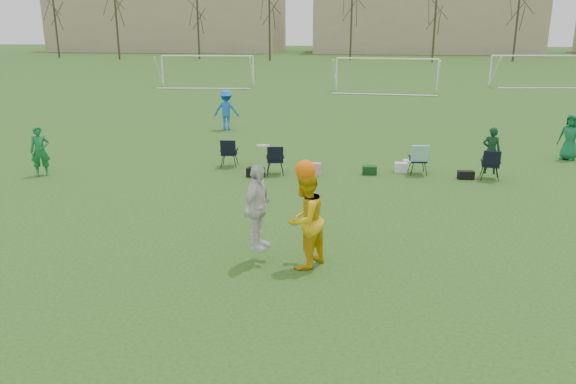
% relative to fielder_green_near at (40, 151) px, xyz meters
% --- Properties ---
extents(ground, '(260.00, 260.00, 0.00)m').
position_rel_fielder_green_near_xyz_m(ground, '(7.66, -6.23, -0.81)').
color(ground, '#234B17').
rests_on(ground, ground).
extents(fielder_green_near, '(0.71, 0.62, 1.63)m').
position_rel_fielder_green_near_xyz_m(fielder_green_near, '(0.00, 0.00, 0.00)').
color(fielder_green_near, '#147134').
rests_on(fielder_green_near, ground).
extents(fielder_blue, '(1.21, 0.71, 1.85)m').
position_rel_fielder_green_near_xyz_m(fielder_blue, '(3.90, 9.05, 0.11)').
color(fielder_blue, blue).
rests_on(fielder_blue, ground).
extents(fielder_green_far, '(0.98, 0.91, 1.68)m').
position_rel_fielder_green_near_xyz_m(fielder_green_far, '(17.73, 4.83, 0.02)').
color(fielder_green_far, '#12683B').
rests_on(fielder_green_far, ground).
extents(center_contest, '(1.86, 1.21, 2.48)m').
position_rel_fielder_green_near_xyz_m(center_contest, '(8.95, -5.93, 0.28)').
color(center_contest, white).
rests_on(center_contest, ground).
extents(sideline_setup, '(9.28, 2.17, 1.65)m').
position_rel_fielder_green_near_xyz_m(sideline_setup, '(10.66, 1.70, -0.30)').
color(sideline_setup, '#0E331B').
rests_on(sideline_setup, ground).
extents(goal_left, '(7.39, 0.76, 2.46)m').
position_rel_fielder_green_near_xyz_m(goal_left, '(-2.34, 27.77, 1.11)').
color(goal_left, white).
rests_on(goal_left, ground).
extents(goal_mid, '(7.40, 0.63, 2.46)m').
position_rel_fielder_green_near_xyz_m(goal_mid, '(11.66, 25.77, 1.11)').
color(goal_mid, white).
rests_on(goal_mid, ground).
extents(goal_right, '(7.35, 1.14, 2.46)m').
position_rel_fielder_green_near_xyz_m(goal_right, '(23.66, 31.77, 1.11)').
color(goal_right, white).
rests_on(goal_right, ground).
extents(tree_line, '(110.28, 3.28, 11.40)m').
position_rel_fielder_green_near_xyz_m(tree_line, '(7.90, 63.62, 4.28)').
color(tree_line, '#382B21').
rests_on(tree_line, ground).
extents(building_row, '(126.00, 16.00, 13.00)m').
position_rel_fielder_green_near_xyz_m(building_row, '(14.39, 89.77, 5.17)').
color(building_row, tan).
rests_on(building_row, ground).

